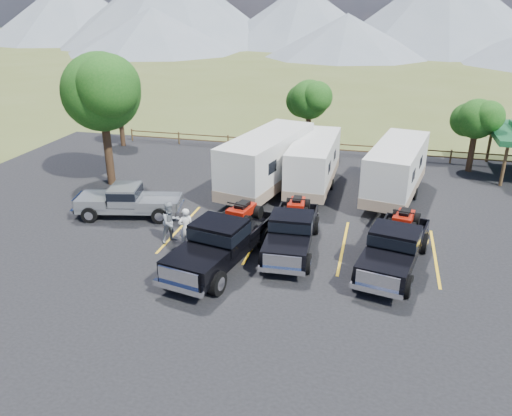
% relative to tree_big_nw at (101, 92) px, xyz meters
% --- Properties ---
extents(ground, '(320.00, 320.00, 0.00)m').
position_rel_tree_big_nw_xyz_m(ground, '(12.55, -9.03, -5.60)').
color(ground, '#4E5724').
rests_on(ground, ground).
extents(asphalt_lot, '(44.00, 34.00, 0.04)m').
position_rel_tree_big_nw_xyz_m(asphalt_lot, '(12.55, -6.03, -5.58)').
color(asphalt_lot, black).
rests_on(asphalt_lot, ground).
extents(stall_lines, '(12.12, 5.50, 0.01)m').
position_rel_tree_big_nw_xyz_m(stall_lines, '(12.55, -5.03, -5.55)').
color(stall_lines, gold).
rests_on(stall_lines, asphalt_lot).
extents(tree_big_nw, '(5.54, 5.18, 7.84)m').
position_rel_tree_big_nw_xyz_m(tree_big_nw, '(0.00, 0.00, 0.00)').
color(tree_big_nw, '#312013').
rests_on(tree_big_nw, ground).
extents(tree_ne_a, '(3.11, 2.92, 4.76)m').
position_rel_tree_big_nw_xyz_m(tree_ne_a, '(21.52, 7.99, -2.11)').
color(tree_ne_a, '#312013').
rests_on(tree_ne_a, ground).
extents(tree_north, '(3.46, 3.24, 5.25)m').
position_rel_tree_big_nw_xyz_m(tree_north, '(10.52, 9.99, -1.76)').
color(tree_north, '#312013').
rests_on(tree_north, ground).
extents(tree_nw_small, '(2.59, 2.43, 3.85)m').
position_rel_tree_big_nw_xyz_m(tree_nw_small, '(-3.48, 7.99, -2.81)').
color(tree_nw_small, '#312013').
rests_on(tree_nw_small, ground).
extents(rail_fence, '(36.12, 0.12, 1.00)m').
position_rel_tree_big_nw_xyz_m(rail_fence, '(14.55, 9.47, -4.99)').
color(rail_fence, brown).
rests_on(rail_fence, ground).
extents(mountain_range, '(209.00, 71.00, 20.00)m').
position_rel_tree_big_nw_xyz_m(mountain_range, '(4.92, 96.95, 2.28)').
color(mountain_range, slate).
rests_on(mountain_range, ground).
extents(rig_left, '(3.42, 7.00, 2.24)m').
position_rel_tree_big_nw_xyz_m(rig_left, '(9.69, -7.79, -4.48)').
color(rig_left, black).
rests_on(rig_left, asphalt_lot).
extents(rig_center, '(2.33, 6.03, 1.98)m').
position_rel_tree_big_nw_xyz_m(rig_center, '(12.29, -5.80, -4.60)').
color(rig_center, black).
rests_on(rig_center, asphalt_lot).
extents(rig_right, '(3.18, 6.47, 2.07)m').
position_rel_tree_big_nw_xyz_m(rig_right, '(16.74, -6.35, -4.56)').
color(rig_right, black).
rests_on(rig_right, asphalt_lot).
extents(trailer_left, '(4.26, 9.88, 3.43)m').
position_rel_tree_big_nw_xyz_m(trailer_left, '(9.57, 0.90, -3.76)').
color(trailer_left, silver).
rests_on(trailer_left, asphalt_lot).
extents(trailer_center, '(2.36, 8.68, 3.02)m').
position_rel_tree_big_nw_xyz_m(trailer_center, '(12.10, 2.00, -3.98)').
color(trailer_center, silver).
rests_on(trailer_center, asphalt_lot).
extents(trailer_right, '(3.67, 9.10, 3.15)m').
position_rel_tree_big_nw_xyz_m(trailer_right, '(16.75, 1.73, -3.91)').
color(trailer_right, silver).
rests_on(trailer_right, asphalt_lot).
extents(pickup_silver, '(5.79, 2.92, 1.66)m').
position_rel_tree_big_nw_xyz_m(pickup_silver, '(3.46, -4.26, -4.69)').
color(pickup_silver, gray).
rests_on(pickup_silver, asphalt_lot).
extents(person_a, '(0.82, 0.79, 1.90)m').
position_rel_tree_big_nw_xyz_m(person_a, '(7.63, -6.82, -4.61)').
color(person_a, silver).
rests_on(person_a, asphalt_lot).
extents(person_b, '(1.16, 1.20, 1.95)m').
position_rel_tree_big_nw_xyz_m(person_b, '(6.74, -6.45, -4.58)').
color(person_b, gray).
rests_on(person_b, asphalt_lot).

